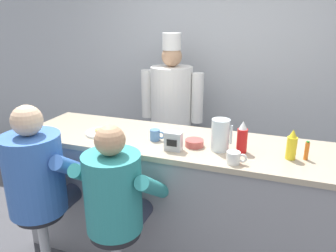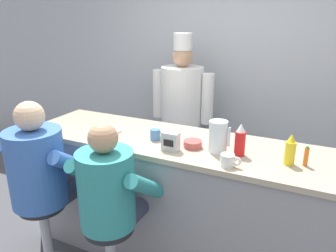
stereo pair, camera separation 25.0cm
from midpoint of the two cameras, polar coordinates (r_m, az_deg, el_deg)
wall_back at (r=3.79m, az=13.25°, el=8.92°), size 10.00×0.06×2.70m
diner_counter at (r=2.77m, az=4.90°, el=-12.76°), size 2.63×0.72×1.04m
ketchup_bottle_red at (r=2.32m, az=15.48°, el=-2.54°), size 0.07×0.07×0.23m
mustard_bottle_yellow at (r=2.30m, az=23.49°, el=-3.99°), size 0.07×0.07×0.21m
hot_sauce_bottle_orange at (r=2.33m, az=25.82°, el=-4.88°), size 0.03×0.03×0.13m
water_pitcher_clear at (r=2.34m, az=11.78°, el=-1.90°), size 0.15×0.13×0.23m
breakfast_plate at (r=2.76m, az=-8.33°, el=-0.69°), size 0.27×0.27×0.05m
cereal_bowl at (r=2.42m, az=7.30°, el=-3.18°), size 0.14×0.14×0.05m
coffee_mug_white at (r=2.16m, az=13.73°, el=-5.91°), size 0.14×0.09×0.08m
coffee_mug_blue at (r=2.54m, az=0.65°, el=-1.54°), size 0.12×0.08×0.09m
napkin_dispenser_chrome at (r=2.34m, az=3.58°, el=-2.78°), size 0.12×0.07×0.14m
diner_seated_blue at (r=2.61m, az=-18.72°, el=-7.51°), size 0.63×0.62×1.40m
diner_seated_teal at (r=2.26m, az=-6.97°, el=-11.74°), size 0.57×0.56×1.33m
cook_in_whites_near at (r=3.58m, az=4.45°, el=2.84°), size 0.70×0.45×1.79m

